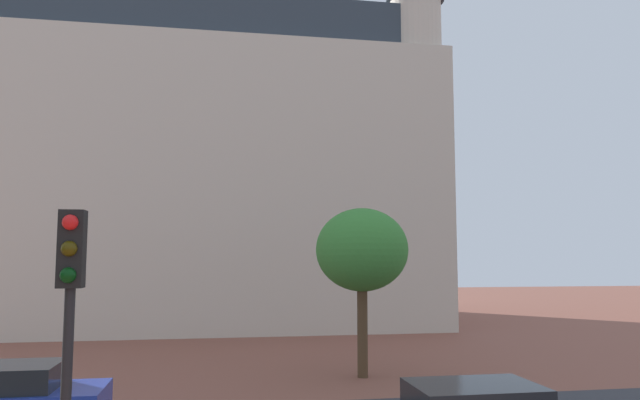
# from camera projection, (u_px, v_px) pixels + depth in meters

# --- Properties ---
(landmark_building) EXTENTS (27.35, 15.93, 30.60)m
(landmark_building) POSITION_uv_depth(u_px,v_px,m) (188.00, 166.00, 35.65)
(landmark_building) COLOR beige
(landmark_building) RESTS_ON ground_plane
(traffic_light_pole) EXTENTS (0.28, 0.34, 4.27)m
(traffic_light_pole) POSITION_uv_depth(u_px,v_px,m) (69.00, 321.00, 6.74)
(traffic_light_pole) COLOR black
(traffic_light_pole) RESTS_ON ground_plane
(tree_curb_far) EXTENTS (2.95, 2.95, 5.31)m
(tree_curb_far) POSITION_uv_depth(u_px,v_px,m) (362.00, 251.00, 18.83)
(tree_curb_far) COLOR #4C3823
(tree_curb_far) RESTS_ON ground_plane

